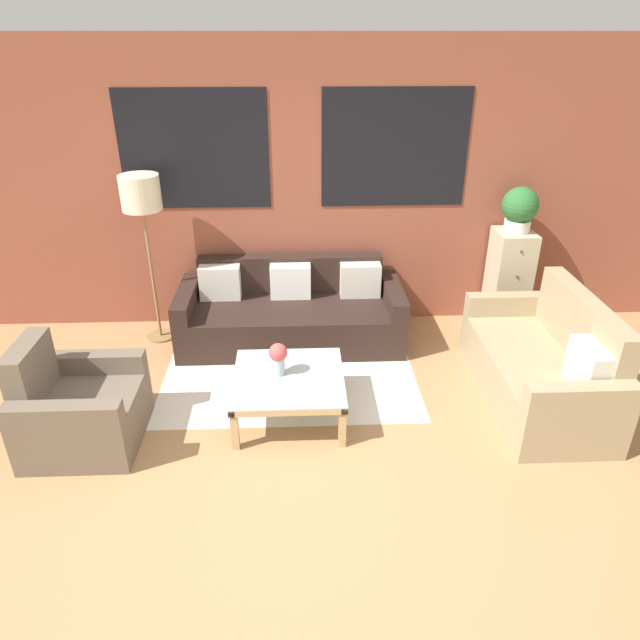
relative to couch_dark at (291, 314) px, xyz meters
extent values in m
plane|color=#AD7F51|center=(0.07, -1.95, -0.28)|extent=(16.00, 16.00, 0.00)
cube|color=brown|center=(0.07, 0.49, 1.12)|extent=(8.40, 0.08, 2.80)
cube|color=black|center=(-0.88, 0.44, 1.52)|extent=(1.40, 0.01, 1.10)
cube|color=black|center=(1.02, 0.44, 1.52)|extent=(1.40, 0.01, 1.10)
cube|color=silver|center=(-0.02, -0.72, -0.28)|extent=(2.27, 1.46, 0.00)
cube|color=black|center=(0.00, -0.13, -0.08)|extent=(1.86, 0.72, 0.40)
cube|color=black|center=(0.00, 0.31, 0.11)|extent=(1.86, 0.16, 0.78)
cube|color=black|center=(-1.01, -0.05, 0.01)|extent=(0.16, 0.88, 0.58)
cube|color=black|center=(1.01, -0.05, 0.01)|extent=(0.16, 0.88, 0.58)
cube|color=beige|center=(-0.70, 0.15, 0.29)|extent=(0.40, 0.16, 0.34)
cube|color=white|center=(0.00, 0.15, 0.29)|extent=(0.40, 0.16, 0.34)
cube|color=beige|center=(0.70, 0.15, 0.29)|extent=(0.40, 0.16, 0.34)
cube|color=tan|center=(1.96, -1.12, -0.07)|extent=(0.64, 1.38, 0.42)
cube|color=tan|center=(2.36, -1.12, 0.18)|extent=(0.16, 1.38, 0.92)
cube|color=tan|center=(2.04, -0.36, 0.03)|extent=(0.80, 0.14, 0.62)
cube|color=tan|center=(2.04, -1.88, 0.03)|extent=(0.80, 0.14, 0.62)
cube|color=beige|center=(2.20, -1.59, 0.31)|extent=(0.16, 0.40, 0.34)
cube|color=#6B5B4C|center=(-1.47, -1.53, -0.08)|extent=(0.64, 0.55, 0.40)
cube|color=#6B5B4C|center=(-1.87, -1.53, 0.14)|extent=(0.16, 0.55, 0.84)
cube|color=#6B5B4C|center=(-1.55, -1.87, 0.00)|extent=(0.80, 0.14, 0.56)
cube|color=#6B5B4C|center=(-1.55, -1.19, 0.00)|extent=(0.80, 0.14, 0.56)
cube|color=silver|center=(-0.02, -1.29, 0.08)|extent=(0.87, 0.87, 0.01)
cube|color=tan|center=(-0.02, -1.70, 0.05)|extent=(0.87, 0.05, 0.05)
cube|color=tan|center=(-0.02, -0.88, 0.05)|extent=(0.87, 0.05, 0.05)
cube|color=tan|center=(-0.43, -1.29, 0.05)|extent=(0.05, 0.87, 0.05)
cube|color=tan|center=(0.40, -1.29, 0.05)|extent=(0.05, 0.87, 0.05)
cube|color=tan|center=(-0.41, -1.69, -0.10)|extent=(0.05, 0.06, 0.36)
cube|color=tan|center=(0.38, -1.69, -0.10)|extent=(0.06, 0.06, 0.36)
cube|color=tan|center=(-0.41, -0.89, -0.10)|extent=(0.05, 0.06, 0.36)
cube|color=tan|center=(0.38, -0.89, -0.10)|extent=(0.06, 0.06, 0.36)
cylinder|color=olive|center=(-1.34, 0.09, -0.27)|extent=(0.28, 0.28, 0.02)
cylinder|color=olive|center=(-1.34, 0.09, 0.39)|extent=(0.03, 0.03, 1.31)
cylinder|color=beige|center=(-1.34, 0.09, 1.21)|extent=(0.36, 0.36, 0.32)
cube|color=#C6B793|center=(2.23, 0.20, 0.24)|extent=(0.37, 0.41, 1.04)
sphere|color=#38332D|center=(2.23, -0.01, 0.63)|extent=(0.02, 0.02, 0.02)
sphere|color=#38332D|center=(2.23, -0.01, 0.37)|extent=(0.02, 0.02, 0.02)
sphere|color=#38332D|center=(2.23, -0.01, 0.11)|extent=(0.02, 0.02, 0.02)
sphere|color=#38332D|center=(2.23, -0.01, -0.15)|extent=(0.02, 0.02, 0.02)
cylinder|color=silver|center=(2.23, 0.20, 0.82)|extent=(0.25, 0.25, 0.12)
sphere|color=#2D6B33|center=(2.23, 0.20, 1.02)|extent=(0.35, 0.35, 0.35)
cylinder|color=#ADBCC6|center=(-0.09, -1.25, 0.16)|extent=(0.10, 0.10, 0.15)
sphere|color=#CC4C4C|center=(-0.09, -1.25, 0.29)|extent=(0.15, 0.15, 0.15)
camera|label=1|loc=(0.07, -5.09, 2.53)|focal=32.00mm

